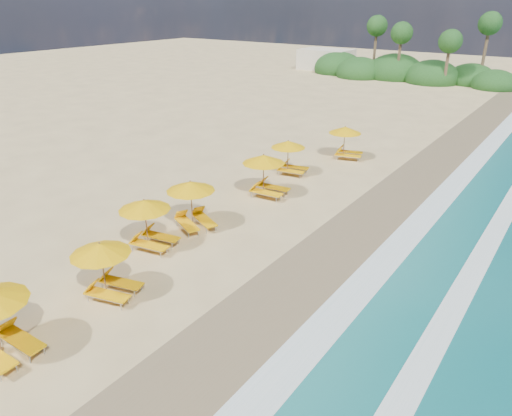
{
  "coord_description": "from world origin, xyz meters",
  "views": [
    {
      "loc": [
        10.68,
        -14.93,
        9.39
      ],
      "look_at": [
        0.0,
        0.0,
        1.2
      ],
      "focal_mm": 33.06,
      "sensor_mm": 36.0,
      "label": 1
    }
  ],
  "objects": [
    {
      "name": "ground",
      "position": [
        0.0,
        0.0,
        0.0
      ],
      "size": [
        160.0,
        160.0,
        0.0
      ],
      "primitive_type": "plane",
      "color": "#D6B97E",
      "rests_on": "ground"
    },
    {
      "name": "wet_sand",
      "position": [
        4.0,
        0.0,
        0.01
      ],
      "size": [
        4.0,
        160.0,
        0.01
      ],
      "primitive_type": "cube",
      "color": "#7D694A",
      "rests_on": "ground"
    },
    {
      "name": "surf_foam",
      "position": [
        6.7,
        0.0,
        0.03
      ],
      "size": [
        4.0,
        160.0,
        0.01
      ],
      "color": "white",
      "rests_on": "ground"
    },
    {
      "name": "station_1",
      "position": [
        -1.34,
        -6.76,
        1.15
      ],
      "size": [
        2.56,
        2.48,
        2.05
      ],
      "rotation": [
        0.0,
        0.0,
        0.27
      ],
      "color": "olive",
      "rests_on": "ground"
    },
    {
      "name": "station_2",
      "position": [
        -2.78,
        -3.52,
        1.19
      ],
      "size": [
        2.57,
        2.46,
        2.13
      ],
      "rotation": [
        0.0,
        0.0,
        0.2
      ],
      "color": "olive",
      "rests_on": "ground"
    },
    {
      "name": "station_3",
      "position": [
        -2.61,
        -1.12,
        1.22
      ],
      "size": [
        2.86,
        2.84,
        2.18
      ],
      "rotation": [
        0.0,
        0.0,
        -0.42
      ],
      "color": "olive",
      "rests_on": "ground"
    },
    {
      "name": "station_4",
      "position": [
        -2.07,
        3.82,
        1.25
      ],
      "size": [
        2.56,
        2.4,
        2.23
      ],
      "rotation": [
        0.0,
        0.0,
        0.1
      ],
      "color": "olive",
      "rests_on": "ground"
    },
    {
      "name": "station_5",
      "position": [
        -2.82,
        7.36,
        1.13
      ],
      "size": [
        2.43,
        2.33,
        2.02
      ],
      "rotation": [
        0.0,
        0.0,
        0.19
      ],
      "color": "olive",
      "rests_on": "ground"
    },
    {
      "name": "station_6",
      "position": [
        -1.46,
        11.93,
        1.18
      ],
      "size": [
        2.64,
        2.56,
        2.1
      ],
      "rotation": [
        0.0,
        0.0,
        0.29
      ],
      "color": "olive",
      "rests_on": "ground"
    },
    {
      "name": "treeline",
      "position": [
        -9.94,
        45.51,
        1.0
      ],
      "size": [
        25.8,
        8.8,
        9.74
      ],
      "color": "#163D14",
      "rests_on": "ground"
    },
    {
      "name": "beach_building",
      "position": [
        -22.0,
        48.0,
        1.4
      ],
      "size": [
        7.0,
        5.0,
        2.8
      ],
      "primitive_type": "cube",
      "color": "beige",
      "rests_on": "ground"
    }
  ]
}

